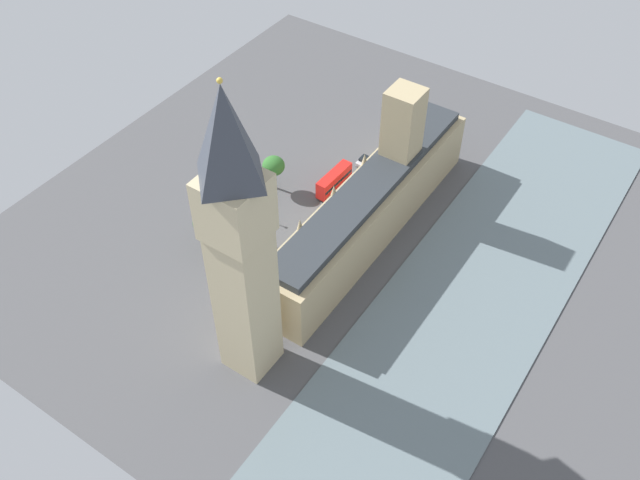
{
  "coord_description": "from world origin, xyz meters",
  "views": [
    {
      "loc": [
        -51.46,
        91.27,
        103.52
      ],
      "look_at": [
        1.0,
        13.55,
        7.41
      ],
      "focal_mm": 39.02,
      "sensor_mm": 36.0,
      "label": 1
    }
  ],
  "objects_px": {
    "car_white_corner": "(266,250)",
    "plane_tree_leading": "(274,166)",
    "parliament_building": "(373,202)",
    "street_lamp_opposite_hall": "(252,200)",
    "pedestrian_by_river_gate": "(316,240)",
    "pedestrian_trailing": "(335,222)",
    "clock_tower": "(239,241)",
    "car_silver_kerbside": "(363,161)",
    "double_decker_bus_near_tower": "(334,180)",
    "pedestrian_midblock": "(368,181)",
    "plane_tree_under_trees": "(207,222)"
  },
  "relations": [
    {
      "from": "plane_tree_under_trees",
      "to": "car_white_corner",
      "type": "bearing_deg",
      "value": -153.45
    },
    {
      "from": "parliament_building",
      "to": "pedestrian_midblock",
      "type": "xyz_separation_m",
      "value": [
        8.08,
        -12.15,
        -6.94
      ]
    },
    {
      "from": "parliament_building",
      "to": "street_lamp_opposite_hall",
      "type": "xyz_separation_m",
      "value": [
        22.99,
        10.8,
        -3.03
      ]
    },
    {
      "from": "pedestrian_by_river_gate",
      "to": "plane_tree_leading",
      "type": "height_order",
      "value": "plane_tree_leading"
    },
    {
      "from": "parliament_building",
      "to": "car_silver_kerbside",
      "type": "distance_m",
      "value": 22.6
    },
    {
      "from": "plane_tree_leading",
      "to": "pedestrian_by_river_gate",
      "type": "bearing_deg",
      "value": 152.85
    },
    {
      "from": "double_decker_bus_near_tower",
      "to": "plane_tree_under_trees",
      "type": "xyz_separation_m",
      "value": [
        11.02,
        29.23,
        4.68
      ]
    },
    {
      "from": "pedestrian_midblock",
      "to": "street_lamp_opposite_hall",
      "type": "bearing_deg",
      "value": 82.2
    },
    {
      "from": "pedestrian_by_river_gate",
      "to": "plane_tree_leading",
      "type": "bearing_deg",
      "value": -106.24
    },
    {
      "from": "pedestrian_trailing",
      "to": "plane_tree_leading",
      "type": "bearing_deg",
      "value": 167.7
    },
    {
      "from": "car_silver_kerbside",
      "to": "pedestrian_trailing",
      "type": "xyz_separation_m",
      "value": [
        -5.55,
        20.78,
        -0.21
      ]
    },
    {
      "from": "pedestrian_by_river_gate",
      "to": "street_lamp_opposite_hall",
      "type": "xyz_separation_m",
      "value": [
        15.73,
        0.94,
        3.95
      ]
    },
    {
      "from": "parliament_building",
      "to": "street_lamp_opposite_hall",
      "type": "bearing_deg",
      "value": 25.16
    },
    {
      "from": "pedestrian_by_river_gate",
      "to": "plane_tree_under_trees",
      "type": "height_order",
      "value": "plane_tree_under_trees"
    },
    {
      "from": "car_white_corner",
      "to": "pedestrian_trailing",
      "type": "bearing_deg",
      "value": 61.27
    },
    {
      "from": "car_silver_kerbside",
      "to": "double_decker_bus_near_tower",
      "type": "bearing_deg",
      "value": 88.37
    },
    {
      "from": "car_silver_kerbside",
      "to": "car_white_corner",
      "type": "xyz_separation_m",
      "value": [
        1.55,
        35.57,
        0.0
      ]
    },
    {
      "from": "car_white_corner",
      "to": "pedestrian_by_river_gate",
      "type": "distance_m",
      "value": 10.76
    },
    {
      "from": "pedestrian_midblock",
      "to": "car_silver_kerbside",
      "type": "bearing_deg",
      "value": -24.21
    },
    {
      "from": "parliament_building",
      "to": "double_decker_bus_near_tower",
      "type": "xyz_separation_m",
      "value": [
        13.35,
        -6.03,
        -5.05
      ]
    },
    {
      "from": "parliament_building",
      "to": "car_white_corner",
      "type": "xyz_separation_m",
      "value": [
        14.18,
        18.1,
        -6.8
      ]
    },
    {
      "from": "pedestrian_by_river_gate",
      "to": "plane_tree_under_trees",
      "type": "bearing_deg",
      "value": -41.16
    },
    {
      "from": "double_decker_bus_near_tower",
      "to": "plane_tree_leading",
      "type": "height_order",
      "value": "plane_tree_leading"
    },
    {
      "from": "plane_tree_under_trees",
      "to": "plane_tree_leading",
      "type": "height_order",
      "value": "plane_tree_under_trees"
    },
    {
      "from": "pedestrian_midblock",
      "to": "street_lamp_opposite_hall",
      "type": "relative_size",
      "value": 0.25
    },
    {
      "from": "clock_tower",
      "to": "car_white_corner",
      "type": "bearing_deg",
      "value": -58.07
    },
    {
      "from": "pedestrian_trailing",
      "to": "car_silver_kerbside",
      "type": "bearing_deg",
      "value": 100.34
    },
    {
      "from": "car_white_corner",
      "to": "pedestrian_midblock",
      "type": "bearing_deg",
      "value": 75.51
    },
    {
      "from": "clock_tower",
      "to": "car_silver_kerbside",
      "type": "relative_size",
      "value": 13.99
    },
    {
      "from": "parliament_building",
      "to": "pedestrian_midblock",
      "type": "bearing_deg",
      "value": -56.37
    },
    {
      "from": "pedestrian_by_river_gate",
      "to": "car_silver_kerbside",
      "type": "bearing_deg",
      "value": -157.97
    },
    {
      "from": "car_white_corner",
      "to": "plane_tree_leading",
      "type": "distance_m",
      "value": 20.83
    },
    {
      "from": "car_silver_kerbside",
      "to": "pedestrian_trailing",
      "type": "distance_m",
      "value": 21.51
    },
    {
      "from": "parliament_building",
      "to": "double_decker_bus_near_tower",
      "type": "height_order",
      "value": "parliament_building"
    },
    {
      "from": "car_white_corner",
      "to": "pedestrian_by_river_gate",
      "type": "xyz_separation_m",
      "value": [
        -6.92,
        -8.24,
        -0.18
      ]
    },
    {
      "from": "car_silver_kerbside",
      "to": "parliament_building",
      "type": "bearing_deg",
      "value": 127.87
    },
    {
      "from": "car_white_corner",
      "to": "double_decker_bus_near_tower",
      "type": "bearing_deg",
      "value": 84.94
    },
    {
      "from": "pedestrian_by_river_gate",
      "to": "pedestrian_trailing",
      "type": "xyz_separation_m",
      "value": [
        -0.18,
        -6.55,
        -0.03
      ]
    },
    {
      "from": "pedestrian_by_river_gate",
      "to": "pedestrian_trailing",
      "type": "relative_size",
      "value": 1.04
    },
    {
      "from": "pedestrian_by_river_gate",
      "to": "pedestrian_trailing",
      "type": "distance_m",
      "value": 6.55
    },
    {
      "from": "car_white_corner",
      "to": "car_silver_kerbside",
      "type": "bearing_deg",
      "value": 84.4
    },
    {
      "from": "car_white_corner",
      "to": "pedestrian_by_river_gate",
      "type": "height_order",
      "value": "car_white_corner"
    },
    {
      "from": "double_decker_bus_near_tower",
      "to": "pedestrian_midblock",
      "type": "xyz_separation_m",
      "value": [
        -5.27,
        -6.12,
        -1.89
      ]
    },
    {
      "from": "pedestrian_by_river_gate",
      "to": "plane_tree_leading",
      "type": "relative_size",
      "value": 0.18
    },
    {
      "from": "car_silver_kerbside",
      "to": "plane_tree_under_trees",
      "type": "bearing_deg",
      "value": 75.88
    },
    {
      "from": "pedestrian_trailing",
      "to": "parliament_building",
      "type": "bearing_deg",
      "value": 20.48
    },
    {
      "from": "plane_tree_leading",
      "to": "car_white_corner",
      "type": "bearing_deg",
      "value": 121.42
    },
    {
      "from": "parliament_building",
      "to": "car_silver_kerbside",
      "type": "xyz_separation_m",
      "value": [
        12.63,
        -17.46,
        -6.8
      ]
    },
    {
      "from": "car_silver_kerbside",
      "to": "plane_tree_under_trees",
      "type": "distance_m",
      "value": 42.81
    },
    {
      "from": "pedestrian_trailing",
      "to": "street_lamp_opposite_hall",
      "type": "relative_size",
      "value": 0.22
    }
  ]
}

